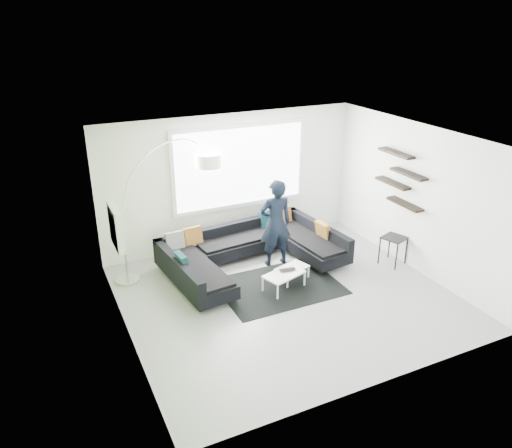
{
  "coord_description": "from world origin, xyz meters",
  "views": [
    {
      "loc": [
        -3.74,
        -6.63,
        4.64
      ],
      "look_at": [
        -0.17,
        0.9,
        1.08
      ],
      "focal_mm": 35.0,
      "sensor_mm": 36.0,
      "label": 1
    }
  ],
  "objects_px": {
    "coffee_table": "(288,277)",
    "sectional_sofa": "(254,253)",
    "arc_lamp": "(121,220)",
    "person": "(276,223)",
    "laptop": "(288,271)",
    "side_table": "(393,250)"
  },
  "relations": [
    {
      "from": "sectional_sofa",
      "to": "arc_lamp",
      "type": "xyz_separation_m",
      "value": [
        -2.35,
        0.53,
        0.92
      ]
    },
    {
      "from": "arc_lamp",
      "to": "person",
      "type": "bearing_deg",
      "value": -25.78
    },
    {
      "from": "sectional_sofa",
      "to": "person",
      "type": "xyz_separation_m",
      "value": [
        0.46,
        -0.02,
        0.56
      ]
    },
    {
      "from": "person",
      "to": "laptop",
      "type": "relative_size",
      "value": 5.44
    },
    {
      "from": "person",
      "to": "laptop",
      "type": "bearing_deg",
      "value": 83.51
    },
    {
      "from": "coffee_table",
      "to": "person",
      "type": "xyz_separation_m",
      "value": [
        0.16,
        0.83,
        0.72
      ]
    },
    {
      "from": "coffee_table",
      "to": "sectional_sofa",
      "type": "bearing_deg",
      "value": 91.95
    },
    {
      "from": "coffee_table",
      "to": "side_table",
      "type": "distance_m",
      "value": 2.27
    },
    {
      "from": "sectional_sofa",
      "to": "laptop",
      "type": "distance_m",
      "value": 0.97
    },
    {
      "from": "side_table",
      "to": "person",
      "type": "xyz_separation_m",
      "value": [
        -2.1,
        0.99,
        0.59
      ]
    },
    {
      "from": "sectional_sofa",
      "to": "coffee_table",
      "type": "bearing_deg",
      "value": -76.46
    },
    {
      "from": "side_table",
      "to": "arc_lamp",
      "type": "bearing_deg",
      "value": 162.56
    },
    {
      "from": "side_table",
      "to": "person",
      "type": "height_order",
      "value": "person"
    },
    {
      "from": "sectional_sofa",
      "to": "side_table",
      "type": "xyz_separation_m",
      "value": [
        2.56,
        -1.01,
        -0.03
      ]
    },
    {
      "from": "arc_lamp",
      "to": "person",
      "type": "height_order",
      "value": "arc_lamp"
    },
    {
      "from": "coffee_table",
      "to": "arc_lamp",
      "type": "height_order",
      "value": "arc_lamp"
    },
    {
      "from": "arc_lamp",
      "to": "coffee_table",
      "type": "bearing_deg",
      "value": -42.24
    },
    {
      "from": "sectional_sofa",
      "to": "coffee_table",
      "type": "height_order",
      "value": "sectional_sofa"
    },
    {
      "from": "coffee_table",
      "to": "laptop",
      "type": "relative_size",
      "value": 2.95
    },
    {
      "from": "sectional_sofa",
      "to": "laptop",
      "type": "height_order",
      "value": "sectional_sofa"
    },
    {
      "from": "coffee_table",
      "to": "arc_lamp",
      "type": "distance_m",
      "value": 3.18
    },
    {
      "from": "side_table",
      "to": "coffee_table",
      "type": "bearing_deg",
      "value": 175.86
    }
  ]
}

